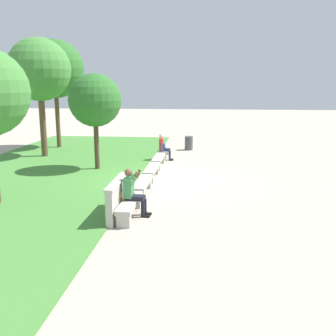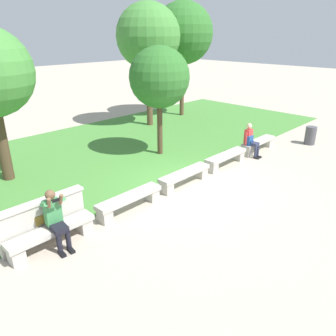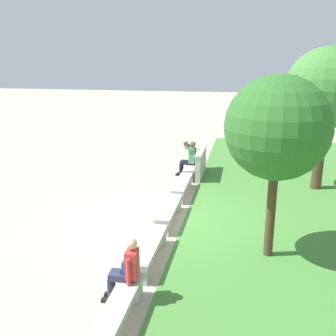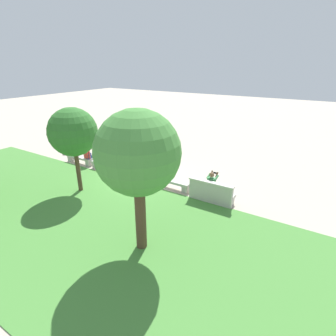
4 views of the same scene
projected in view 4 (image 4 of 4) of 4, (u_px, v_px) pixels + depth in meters
ground_plane at (136, 179)px, 14.01m from camera, size 80.00×80.00×0.00m
grass_strip at (69, 216)px, 10.55m from camera, size 22.73×8.00×0.03m
bench_main at (213, 194)px, 11.76m from camera, size 1.96×0.40×0.45m
bench_near at (171, 183)px, 12.83m from camera, size 1.96×0.40×0.45m
bench_mid at (136, 173)px, 13.90m from camera, size 1.96×0.40×0.45m
bench_far at (106, 166)px, 14.97m from camera, size 1.96×0.40×0.45m
bench_end at (80, 159)px, 16.04m from camera, size 1.96×0.40×0.45m
backrest_wall_with_plaque at (210, 192)px, 11.41m from camera, size 2.03×0.24×1.01m
person_photographer at (212, 184)px, 11.70m from camera, size 0.50×0.75×1.32m
person_distant at (88, 155)px, 15.60m from camera, size 0.48×0.68×1.26m
backpack at (89, 156)px, 15.57m from camera, size 0.28×0.24×0.43m
tree_right_background at (138, 154)px, 7.60m from camera, size 2.57×2.57×4.62m
tree_far_back at (73, 132)px, 11.64m from camera, size 2.18×2.18×3.99m
trash_bin at (69, 147)px, 18.03m from camera, size 0.44×0.44×0.75m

